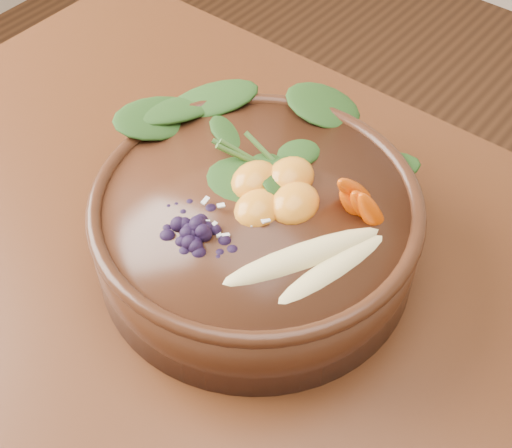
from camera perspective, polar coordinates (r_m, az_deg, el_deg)
The scene contains 7 objects.
stoneware_bowl at distance 0.73m, azimuth 0.00°, elevation -0.52°, with size 0.33×0.33×0.09m, color #3E1F11.
kale_heap at distance 0.74m, azimuth 2.27°, elevation 7.73°, with size 0.22×0.19×0.05m, color #234417, non-canonical shape.
carrot_cluster at distance 0.67m, azimuth 9.14°, elevation 4.47°, with size 0.07×0.07×0.09m, color #D74500, non-canonical shape.
banana_halves at distance 0.64m, azimuth 5.03°, elevation -2.16°, with size 0.12×0.17×0.03m.
mandarin_cluster at distance 0.69m, azimuth 1.53°, elevation 3.47°, with size 0.10×0.10×0.04m, color orange, non-canonical shape.
blueberry_pile at distance 0.65m, azimuth -4.83°, elevation 0.69°, with size 0.15×0.11×0.05m, color black, non-canonical shape.
coconut_flakes at distance 0.68m, azimuth -1.49°, elevation 1.27°, with size 0.10×0.08×0.01m, color white, non-canonical shape.
Camera 1 is at (0.03, -0.25, 1.34)m, focal length 50.00 mm.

